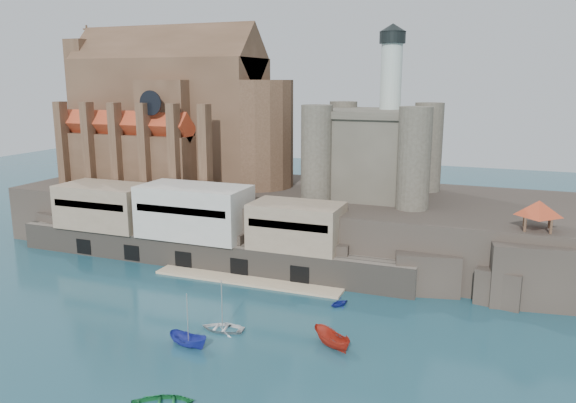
{
  "coord_description": "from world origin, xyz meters",
  "views": [
    {
      "loc": [
        36.96,
        -55.1,
        30.0
      ],
      "look_at": [
        3.31,
        32.0,
        9.71
      ],
      "focal_mm": 35.0,
      "sensor_mm": 36.0,
      "label": 1
    }
  ],
  "objects_px": {
    "boat_2": "(189,346)",
    "castle_keep": "(375,148)",
    "church": "(177,120)",
    "pavilion": "(539,210)"
  },
  "relations": [
    {
      "from": "church",
      "to": "boat_2",
      "type": "distance_m",
      "value": 58.28
    },
    {
      "from": "church",
      "to": "boat_2",
      "type": "height_order",
      "value": "church"
    },
    {
      "from": "castle_keep",
      "to": "pavilion",
      "type": "bearing_deg",
      "value": -30.18
    },
    {
      "from": "castle_keep",
      "to": "pavilion",
      "type": "xyz_separation_m",
      "value": [
        25.92,
        -15.08,
        -5.59
      ]
    },
    {
      "from": "castle_keep",
      "to": "boat_2",
      "type": "bearing_deg",
      "value": -104.16
    },
    {
      "from": "boat_2",
      "to": "church",
      "type": "bearing_deg",
      "value": 40.37
    },
    {
      "from": "castle_keep",
      "to": "church",
      "type": "bearing_deg",
      "value": 178.89
    },
    {
      "from": "pavilion",
      "to": "boat_2",
      "type": "relative_size",
      "value": 1.24
    },
    {
      "from": "boat_2",
      "to": "castle_keep",
      "type": "bearing_deg",
      "value": -6.23
    },
    {
      "from": "church",
      "to": "castle_keep",
      "type": "relative_size",
      "value": 1.6
    }
  ]
}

